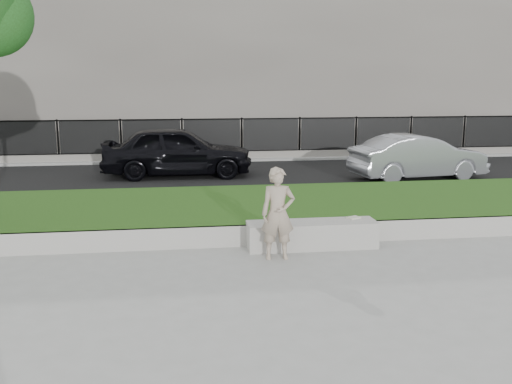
{
  "coord_description": "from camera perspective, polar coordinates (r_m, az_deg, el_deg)",
  "views": [
    {
      "loc": [
        -0.78,
        -9.07,
        3.08
      ],
      "look_at": [
        0.64,
        1.2,
        0.99
      ],
      "focal_mm": 40.0,
      "sensor_mm": 36.0,
      "label": 1
    }
  ],
  "objects": [
    {
      "name": "street",
      "position": [
        17.85,
        -5.26,
        1.49
      ],
      "size": [
        34.0,
        7.0,
        0.04
      ],
      "primitive_type": "cube",
      "color": "black",
      "rests_on": "ground"
    },
    {
      "name": "building_facade",
      "position": [
        29.14,
        -6.57,
        15.11
      ],
      "size": [
        34.0,
        10.0,
        10.0
      ],
      "primitive_type": "cube",
      "color": "#645D57",
      "rests_on": "ground"
    },
    {
      "name": "iron_fence",
      "position": [
        21.23,
        -5.74,
        4.49
      ],
      "size": [
        32.0,
        0.3,
        1.5
      ],
      "color": "slate",
      "rests_on": "far_pavement"
    },
    {
      "name": "grass_bank",
      "position": [
        12.43,
        -4.07,
        -2.02
      ],
      "size": [
        34.0,
        4.0,
        0.4
      ],
      "primitive_type": "cube",
      "color": "#14350D",
      "rests_on": "ground"
    },
    {
      "name": "ground",
      "position": [
        9.61,
        -2.82,
        -7.31
      ],
      "size": [
        90.0,
        90.0,
        0.0
      ],
      "primitive_type": "plane",
      "color": "gray",
      "rests_on": "ground"
    },
    {
      "name": "stone_bench",
      "position": [
        10.54,
        5.61,
        -4.26
      ],
      "size": [
        2.38,
        0.59,
        0.49
      ],
      "primitive_type": "cube",
      "color": "#A29F98",
      "rests_on": "ground"
    },
    {
      "name": "far_pavement",
      "position": [
        22.29,
        -5.82,
        3.56
      ],
      "size": [
        34.0,
        3.0,
        0.12
      ],
      "primitive_type": "cube",
      "color": "gray",
      "rests_on": "ground"
    },
    {
      "name": "car_dark",
      "position": [
        17.94,
        -7.87,
        4.08
      ],
      "size": [
        4.65,
        1.95,
        1.57
      ],
      "primitive_type": "imported",
      "rotation": [
        0.0,
        0.0,
        1.55
      ],
      "color": "black",
      "rests_on": "street"
    },
    {
      "name": "man",
      "position": [
        9.74,
        2.2,
        -2.17
      ],
      "size": [
        0.6,
        0.41,
        1.59
      ],
      "primitive_type": "imported",
      "rotation": [
        0.0,
        0.0,
        -0.06
      ],
      "color": "tan",
      "rests_on": "ground"
    },
    {
      "name": "car_silver",
      "position": [
        17.94,
        15.92,
        3.39
      ],
      "size": [
        4.25,
        2.01,
        1.35
      ],
      "primitive_type": "imported",
      "rotation": [
        0.0,
        0.0,
        1.72
      ],
      "color": "#999CA2",
      "rests_on": "street"
    },
    {
      "name": "book",
      "position": [
        10.84,
        9.74,
        -2.54
      ],
      "size": [
        0.28,
        0.25,
        0.03
      ],
      "primitive_type": "cube",
      "rotation": [
        0.0,
        0.0,
        0.42
      ],
      "color": "beige",
      "rests_on": "stone_bench"
    },
    {
      "name": "grass_kerb",
      "position": [
        10.54,
        -3.34,
        -4.47
      ],
      "size": [
        34.0,
        0.08,
        0.4
      ],
      "primitive_type": "cube",
      "color": "#A29F98",
      "rests_on": "ground"
    }
  ]
}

